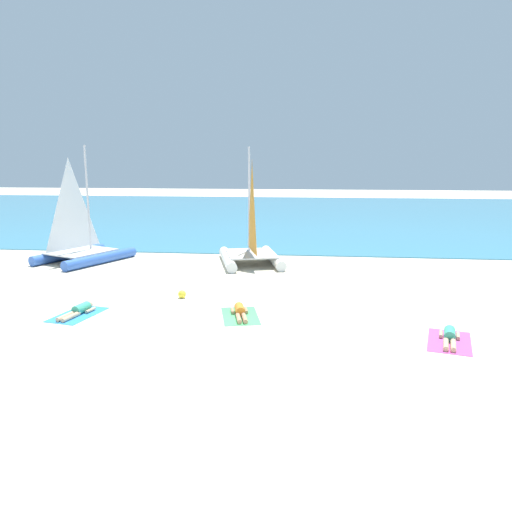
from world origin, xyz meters
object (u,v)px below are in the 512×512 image
Objects in this scene: sunbather_right at (450,336)px; beach_ball at (182,294)px; sailboat_white at (251,247)px; sailboat_blue at (82,245)px; sunbather_middle at (240,311)px; towel_right at (449,341)px; towel_middle at (240,316)px; towel_left at (78,315)px; sunbather_left at (79,310)px.

beach_ball is at bearing 172.20° from sunbather_right.
beach_ball is (-1.71, -6.17, -0.66)m from sailboat_white.
sunbather_right is (14.69, -9.12, -0.69)m from sailboat_blue.
sunbather_right is (5.96, -1.60, 0.00)m from sunbather_middle.
sailboat_blue reaches higher than towel_right.
beach_ball is at bearing 142.08° from towel_middle.
towel_right is (11.07, -1.16, 0.00)m from towel_left.
sunbather_middle is 6.17m from towel_right.
sunbather_left is at bearing -41.77° from sailboat_blue.
towel_middle is (0.64, -8.00, -0.80)m from sailboat_white.
sunbather_left is at bearing 173.69° from towel_right.
sailboat_blue reaches higher than sunbather_right.
beach_ball is (-2.33, 1.76, 0.01)m from sunbather_middle.
towel_right is at bearing -5.97° from towel_left.
towel_right is at bearing -8.26° from sailboat_blue.
towel_left is (3.61, -8.03, -0.81)m from sailboat_blue.
sunbather_left is at bearing 78.66° from towel_left.
sunbather_left and sunbather_middle have the same top height.
beach_ball is at bearing 49.76° from sunbather_left.
sunbather_right reaches higher than beach_ball.
sunbather_middle is (5.12, 0.51, 0.13)m from towel_left.
towel_right is (11.05, -1.22, -0.13)m from sunbather_left.
sailboat_white is 9.60m from towel_left.
towel_right is at bearing -22.48° from beach_ball.
sunbather_middle is (-0.02, 0.07, 0.13)m from towel_middle.
towel_right is (14.67, -9.19, -0.81)m from sailboat_blue.
sunbather_right is at bearing -28.21° from sunbather_middle.
towel_left is at bearing -140.89° from beach_ball.
sailboat_blue is 3.55× the size of sunbather_right.
sunbather_right is 5.47× the size of beach_ball.
towel_right is at bearing 5.02° from sunbather_left.
sunbather_right reaches higher than towel_middle.
sailboat_blue reaches higher than towel_middle.
sailboat_white is 3.48× the size of sunbather_right.
sunbather_left is 3.54m from beach_ball.
sunbather_right is 8.95m from beach_ball.
sunbather_middle is at bearing -16.98° from sailboat_blue.
towel_right is 8.96m from beach_ball.
sunbather_middle is 0.82× the size of towel_right.
sailboat_blue is at bearing 162.41° from sunbather_right.
towel_right is at bearing -90.00° from sunbather_right.
sailboat_white is 2.85× the size of towel_right.
sailboat_white is at bearing 74.55° from beach_ball.
sailboat_white is 9.52m from sunbather_left.
sunbather_middle is 2.92m from beach_ball.
beach_ball is at bearing 39.11° from towel_left.
sailboat_white is 2.85× the size of towel_left.
sunbather_right is (0.02, 0.06, 0.13)m from towel_right.
sunbather_left reaches higher than towel_middle.
towel_middle is 6.14m from sunbather_right.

